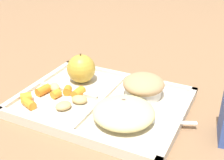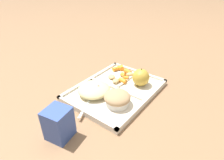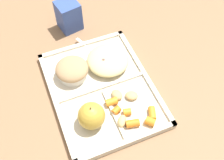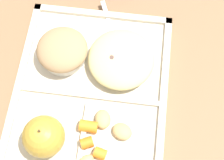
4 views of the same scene
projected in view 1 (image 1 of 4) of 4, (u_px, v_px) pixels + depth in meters
name	position (u px, v px, depth m)	size (l,w,h in m)	color
ground	(102.00, 106.00, 0.69)	(6.00, 6.00, 0.00)	#846042
lunch_tray	(102.00, 103.00, 0.69)	(0.37, 0.28, 0.02)	beige
green_apple	(81.00, 69.00, 0.75)	(0.07, 0.07, 0.08)	#B79333
bran_muffin	(143.00, 86.00, 0.69)	(0.10, 0.10, 0.05)	silver
carrot_slice_tilted	(29.00, 103.00, 0.66)	(0.02, 0.02, 0.04)	orange
carrot_slice_small	(78.00, 93.00, 0.70)	(0.02, 0.02, 0.03)	orange
carrot_slice_large	(56.00, 94.00, 0.69)	(0.02, 0.02, 0.02)	orange
carrot_slice_edge	(68.00, 90.00, 0.71)	(0.02, 0.02, 0.02)	orange
carrot_slice_diagonal	(26.00, 97.00, 0.68)	(0.02, 0.02, 0.02)	orange
carrot_slice_near_corner	(43.00, 90.00, 0.71)	(0.02, 0.02, 0.04)	orange
potato_chunk_corner	(79.00, 99.00, 0.67)	(0.04, 0.03, 0.02)	tan
potato_chunk_small	(55.00, 87.00, 0.72)	(0.04, 0.02, 0.02)	tan
potato_chunk_browned	(63.00, 106.00, 0.65)	(0.04, 0.03, 0.02)	tan
egg_noodle_pile	(124.00, 112.00, 0.61)	(0.13, 0.13, 0.04)	#D6C684
meatball_front	(124.00, 108.00, 0.62)	(0.04, 0.04, 0.04)	brown
meatball_back	(118.00, 117.00, 0.60)	(0.03, 0.03, 0.03)	brown
meatball_side	(119.00, 114.00, 0.61)	(0.03, 0.03, 0.03)	brown
plastic_fork	(152.00, 122.00, 0.61)	(0.15, 0.08, 0.00)	white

